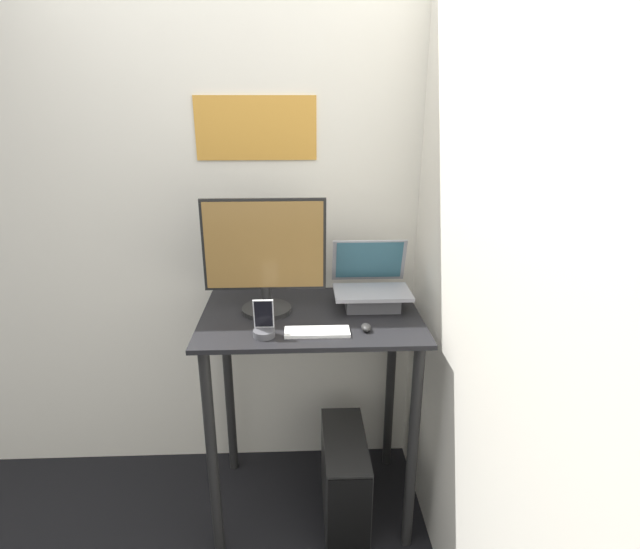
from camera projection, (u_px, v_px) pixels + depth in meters
wall_back at (308, 228)px, 2.45m from camera, size 6.00×0.06×2.60m
wall_side_right at (467, 275)px, 1.79m from camera, size 0.05×6.00×2.60m
desk at (311, 359)px, 2.23m from camera, size 0.94×0.64×1.02m
laptop at (371, 290)px, 2.22m from camera, size 0.34×0.27×0.28m
monitor at (265, 258)px, 2.11m from camera, size 0.52×0.22×0.50m
keyboard at (317, 332)px, 1.97m from camera, size 0.26×0.09×0.02m
mouse at (366, 327)px, 2.00m from camera, size 0.04×0.06×0.03m
cell_phone at (264, 327)px, 1.94m from camera, size 0.09×0.09×0.15m
computer_tower at (344, 476)px, 2.37m from camera, size 0.20×0.50×0.42m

